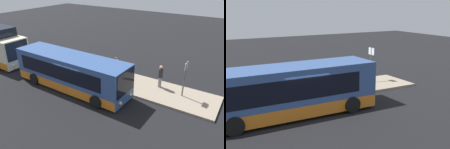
# 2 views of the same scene
# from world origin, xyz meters

# --- Properties ---
(ground) EXTENTS (80.00, 80.00, 0.00)m
(ground) POSITION_xyz_m (0.00, 0.00, 0.00)
(ground) COLOR black
(platform) EXTENTS (20.00, 3.52, 0.16)m
(platform) POSITION_xyz_m (0.00, 3.36, 0.08)
(platform) COLOR gray
(platform) RESTS_ON ground
(bus_lead) EXTENTS (10.22, 2.82, 2.81)m
(bus_lead) POSITION_xyz_m (-0.77, 0.16, 1.39)
(bus_lead) COLOR #33518C
(bus_lead) RESTS_ON ground
(passenger_boarding) EXTENTS (0.56, 0.61, 1.60)m
(passenger_boarding) POSITION_xyz_m (0.94, 4.16, 1.02)
(passenger_boarding) COLOR #2D2D33
(passenger_boarding) RESTS_ON platform
(passenger_waiting) EXTENTS (0.53, 0.53, 1.87)m
(passenger_waiting) POSITION_xyz_m (5.31, 3.97, 1.18)
(passenger_waiting) COLOR gray
(passenger_waiting) RESTS_ON platform
(suitcase) EXTENTS (0.43, 0.28, 0.98)m
(suitcase) POSITION_xyz_m (0.41, 4.21, 0.53)
(suitcase) COLOR maroon
(suitcase) RESTS_ON platform
(sign_post) EXTENTS (0.10, 0.68, 2.74)m
(sign_post) POSITION_xyz_m (7.29, 3.58, 1.89)
(sign_post) COLOR #4C4C51
(sign_post) RESTS_ON platform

